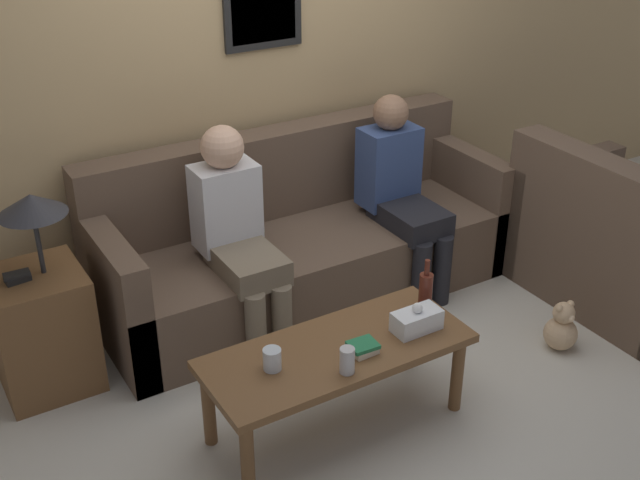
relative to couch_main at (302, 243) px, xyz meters
name	(u,v)px	position (x,y,z in m)	size (l,w,h in m)	color
ground_plane	(349,332)	(0.00, -0.52, -0.33)	(16.00, 16.00, 0.00)	beige
wall_back	(261,64)	(0.00, 0.45, 0.98)	(9.00, 0.08, 2.60)	tan
couch_main	(302,243)	(0.00, 0.00, 0.00)	(2.46, 0.86, 0.96)	brown
couch_side	(624,251)	(1.55, -1.06, 0.00)	(0.86, 1.23, 0.96)	brown
coffee_table	(337,359)	(-0.47, -1.14, 0.06)	(1.24, 0.51, 0.45)	brown
side_table_with_lamp	(42,321)	(-1.54, -0.11, 0.04)	(0.46, 0.46, 1.04)	brown
wine_bottle	(426,290)	(0.07, -1.08, 0.22)	(0.07, 0.07, 0.27)	#562319
drinking_glass	(272,359)	(-0.80, -1.13, 0.17)	(0.08, 0.08, 0.10)	silver
book_stack	(363,348)	(-0.39, -1.23, 0.14)	(0.13, 0.11, 0.05)	beige
soda_can	(347,360)	(-0.53, -1.32, 0.18)	(0.07, 0.07, 0.12)	#BCBCC1
tissue_box	(417,320)	(-0.08, -1.21, 0.17)	(0.23, 0.12, 0.15)	silver
person_left	(237,228)	(-0.50, -0.19, 0.32)	(0.34, 0.63, 1.18)	#756651
person_right	(400,188)	(0.56, -0.20, 0.31)	(0.34, 0.63, 1.16)	black
teddy_bear	(561,329)	(0.90, -1.24, -0.20)	(0.18, 0.18, 0.29)	tan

